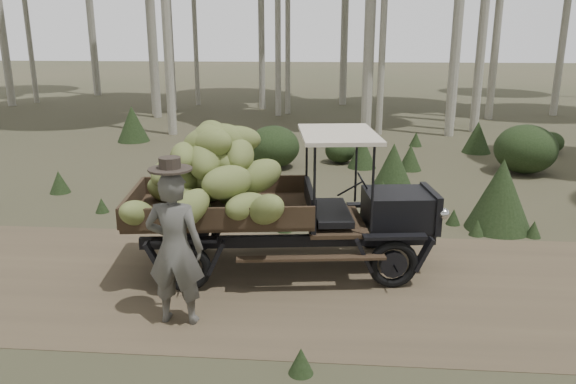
{
  "coord_description": "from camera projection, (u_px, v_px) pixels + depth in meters",
  "views": [
    {
      "loc": [
        1.66,
        -7.37,
        3.49
      ],
      "look_at": [
        1.02,
        0.54,
        1.21
      ],
      "focal_mm": 35.0,
      "sensor_mm": 36.0,
      "label": 1
    }
  ],
  "objects": [
    {
      "name": "banana_truck",
      "position": [
        242.0,
        182.0,
        8.13
      ],
      "size": [
        4.72,
        2.51,
        2.29
      ],
      "rotation": [
        0.0,
        0.0,
        0.13
      ],
      "color": "black",
      "rests_on": "ground"
    },
    {
      "name": "dirt_track",
      "position": [
        215.0,
        280.0,
        8.16
      ],
      "size": [
        70.0,
        4.0,
        0.01
      ],
      "primitive_type": "cube",
      "color": "brown",
      "rests_on": "ground"
    },
    {
      "name": "farmer",
      "position": [
        175.0,
        247.0,
        6.74
      ],
      "size": [
        0.72,
        0.53,
        2.1
      ],
      "rotation": [
        0.0,
        0.0,
        3.11
      ],
      "color": "#514F4A",
      "rests_on": "ground"
    },
    {
      "name": "ground",
      "position": [
        215.0,
        280.0,
        8.16
      ],
      "size": [
        120.0,
        120.0,
        0.0
      ],
      "primitive_type": "plane",
      "color": "#473D2B",
      "rests_on": "ground"
    },
    {
      "name": "undergrowth",
      "position": [
        381.0,
        238.0,
        8.24
      ],
      "size": [
        21.8,
        20.98,
        1.37
      ],
      "color": "#233319",
      "rests_on": "ground"
    }
  ]
}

